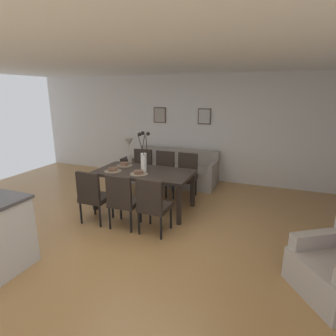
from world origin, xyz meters
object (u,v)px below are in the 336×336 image
object	(u,v)px
side_table	(130,168)
framed_picture_center	(204,116)
bowl_near_left	(113,169)
centerpiece_vase	(144,156)
dining_chair_far_left	(123,199)
bowl_far_left	(139,172)
bowl_near_right	(124,164)
dining_chair_near_left	(93,194)
dining_chair_near_right	(141,168)
dining_chair_mid_left	(153,203)
dining_chair_far_right	(163,171)
sofa	(174,171)
dining_table	(144,175)
framed_picture_left	(160,115)
table_lamp	(129,144)
dining_chair_mid_right	(186,173)

from	to	relation	value
side_table	framed_picture_center	bearing A→B (deg)	15.89
bowl_near_left	centerpiece_vase	bearing A→B (deg)	21.52
dining_chair_far_left	bowl_far_left	world-z (taller)	dining_chair_far_left
bowl_near_right	bowl_far_left	bearing A→B (deg)	-38.13
bowl_near_right	dining_chair_near_left	bearing A→B (deg)	-89.29
dining_chair_near_right	dining_chair_mid_left	distance (m)	2.06
bowl_near_left	bowl_near_right	xyz separation A→B (m)	(0.00, 0.42, 0.00)
dining_chair_mid_left	framed_picture_center	world-z (taller)	framed_picture_center
dining_chair_near_right	framed_picture_center	size ratio (longest dim) A/B	2.41
dining_chair_mid_left	bowl_far_left	distance (m)	0.89
dining_chair_far_right	side_table	distance (m)	1.48
dining_chair_far_left	sofa	distance (m)	2.54
dining_chair_mid_left	centerpiece_vase	bearing A→B (deg)	123.29
dining_chair_mid_left	bowl_far_left	xyz separation A→B (m)	(-0.56, 0.64, 0.27)
dining_table	sofa	xyz separation A→B (m)	(-0.00, 1.68, -0.39)
bowl_far_left	side_table	distance (m)	2.29
framed_picture_center	dining_chair_near_right	bearing A→B (deg)	-131.29
bowl_near_left	bowl_near_right	world-z (taller)	same
dining_table	side_table	distance (m)	2.09
dining_table	bowl_far_left	bearing A→B (deg)	-90.00
dining_chair_mid_left	sofa	distance (m)	2.61
bowl_near_right	bowl_far_left	world-z (taller)	same
dining_chair_mid_left	bowl_near_left	distance (m)	1.30
dining_chair_far_left	centerpiece_vase	bearing A→B (deg)	92.01
dining_table	framed_picture_left	bearing A→B (deg)	105.19
dining_table	dining_chair_far_right	xyz separation A→B (m)	(0.02, 0.89, -0.15)
dining_chair_near_left	centerpiece_vase	xyz separation A→B (m)	(0.53, 0.87, 0.51)
side_table	bowl_near_left	bearing A→B (deg)	-69.63
dining_chair_far_right	framed_picture_center	size ratio (longest dim) A/B	2.41
dining_chair_far_left	framed_picture_left	size ratio (longest dim) A/B	2.33
framed_picture_center	bowl_near_left	bearing A→B (deg)	-115.39
dining_table	dining_chair_near_left	size ratio (longest dim) A/B	1.96
table_lamp	sofa	bearing A→B (deg)	1.65
dining_chair_near_right	dining_chair_mid_right	xyz separation A→B (m)	(1.06, -0.02, 0.00)
dining_chair_far_left	bowl_near_left	xyz separation A→B (m)	(-0.57, 0.64, 0.27)
dining_chair_near_left	framed_picture_left	bearing A→B (deg)	91.15
dining_chair_far_left	centerpiece_vase	xyz separation A→B (m)	(-0.03, 0.85, 0.51)
centerpiece_vase	bowl_near_right	bearing A→B (deg)	158.73
dining_chair_mid_right	side_table	distance (m)	1.95
dining_chair_far_left	bowl_near_right	xyz separation A→B (m)	(-0.57, 1.06, 0.27)
framed_picture_left	framed_picture_center	distance (m)	1.18
dining_chair_mid_right	bowl_near_right	bearing A→B (deg)	-148.13
dining_chair_mid_right	framed_picture_center	bearing A→B (deg)	88.24
sofa	dining_chair_near_left	bearing A→B (deg)	-101.66
framed_picture_left	dining_chair_near_right	bearing A→B (deg)	-86.72
bowl_near_left	framed_picture_center	distance (m)	2.75
bowl_far_left	framed_picture_center	xyz separation A→B (m)	(0.59, 2.38, 0.82)
dining_chair_far_right	framed_picture_left	size ratio (longest dim) A/B	2.33
bowl_far_left	dining_chair_near_right	bearing A→B (deg)	114.71
dining_table	table_lamp	distance (m)	2.07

